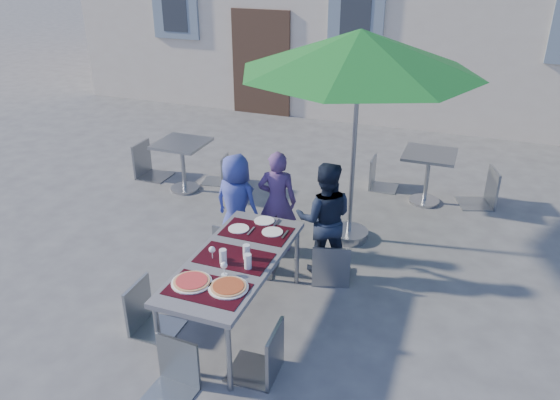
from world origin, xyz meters
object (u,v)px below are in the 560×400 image
at_px(chair_0, 231,222).
at_px(bg_chair_r_0, 219,153).
at_px(chair_3, 144,281).
at_px(patio_umbrella, 360,52).
at_px(cafe_table_0, 182,157).
at_px(pizza_near_right, 228,287).
at_px(child_1, 277,202).
at_px(dining_table, 234,263).
at_px(child_0, 237,203).
at_px(chair_1, 256,234).
at_px(chair_5, 169,341).
at_px(bg_chair_l_1, 380,155).
at_px(bg_chair_l_0, 145,140).
at_px(cafe_table_1, 428,168).
at_px(pizza_near_left, 192,282).
at_px(bg_chair_r_1, 489,166).
at_px(child_2, 325,219).
at_px(chair_4, 263,323).
at_px(chair_2, 332,239).

distance_m(chair_0, bg_chair_r_0, 2.40).
relative_size(chair_3, patio_umbrella, 0.34).
relative_size(chair_0, cafe_table_0, 1.17).
xyz_separation_m(pizza_near_right, child_1, (-0.30, 1.99, -0.13)).
bearing_deg(pizza_near_right, dining_table, 109.33).
distance_m(child_0, patio_umbrella, 2.26).
bearing_deg(cafe_table_0, chair_1, -42.27).
xyz_separation_m(chair_5, patio_umbrella, (0.74, 3.11, 1.83)).
height_order(chair_0, patio_umbrella, patio_umbrella).
relative_size(child_0, bg_chair_l_1, 1.35).
relative_size(bg_chair_r_0, bg_chair_l_1, 0.92).
xyz_separation_m(child_0, chair_5, (0.49, -2.39, -0.08)).
height_order(pizza_near_right, bg_chair_r_0, bg_chair_r_0).
xyz_separation_m(bg_chair_l_0, cafe_table_1, (4.33, 0.58, -0.09)).
bearing_deg(dining_table, pizza_near_left, -108.27).
relative_size(dining_table, pizza_near_left, 5.09).
height_order(child_1, bg_chair_r_1, child_1).
bearing_deg(chair_3, child_2, 51.00).
bearing_deg(chair_4, cafe_table_1, 77.89).
xyz_separation_m(dining_table, bg_chair_l_1, (0.67, 3.78, -0.16)).
xyz_separation_m(chair_5, cafe_table_0, (-1.99, 3.69, 0.00)).
xyz_separation_m(cafe_table_0, bg_chair_l_1, (2.77, 1.14, -0.01)).
xyz_separation_m(pizza_near_left, patio_umbrella, (0.81, 2.59, 1.59)).
relative_size(chair_3, bg_chair_r_1, 0.92).
distance_m(pizza_near_left, chair_2, 1.77).
bearing_deg(cafe_table_1, pizza_near_right, -107.45).
bearing_deg(bg_chair_r_0, cafe_table_1, 7.22).
xyz_separation_m(patio_umbrella, bg_chair_r_1, (1.58, 1.64, -1.75)).
relative_size(chair_0, chair_1, 1.00).
height_order(pizza_near_right, chair_0, chair_0).
distance_m(pizza_near_left, bg_chair_r_0, 3.94).
relative_size(child_0, chair_4, 1.28).
bearing_deg(chair_1, child_0, 133.56).
bearing_deg(pizza_near_right, child_1, 98.70).
bearing_deg(dining_table, bg_chair_r_1, 59.15).
bearing_deg(bg_chair_r_0, patio_umbrella, -23.51).
bearing_deg(chair_5, patio_umbrella, 76.55).
distance_m(pizza_near_left, child_1, 2.03).
bearing_deg(bg_chair_l_0, child_0, -34.05).
distance_m(child_0, chair_5, 2.44).
bearing_deg(child_2, bg_chair_l_1, -109.16).
bearing_deg(chair_1, cafe_table_1, 59.12).
distance_m(dining_table, chair_5, 1.06).
height_order(chair_4, bg_chair_r_0, chair_4).
xyz_separation_m(chair_2, bg_chair_r_1, (1.53, 2.70, 0.06)).
relative_size(patio_umbrella, cafe_table_0, 3.61).
bearing_deg(bg_chair_l_0, patio_umbrella, -13.33).
height_order(pizza_near_right, chair_4, chair_4).
distance_m(cafe_table_0, bg_chair_r_1, 4.45).
distance_m(chair_5, cafe_table_0, 4.19).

